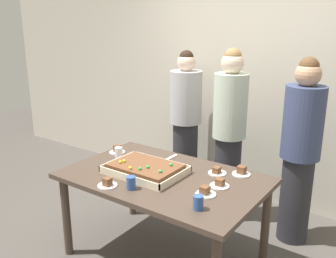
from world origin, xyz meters
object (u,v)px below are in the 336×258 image
(plated_slice_far_right, at_px, (241,172))
(drink_cup_middle, at_px, (198,203))
(drink_cup_nearest, at_px, (119,153))
(plated_slice_near_right, at_px, (217,172))
(plated_slice_center_front, at_px, (107,184))
(plated_slice_far_left, at_px, (220,184))
(person_striped_tie_right, at_px, (300,150))
(plated_slice_center_back, at_px, (117,150))
(plated_slice_near_left, at_px, (205,192))
(cake_server_utensil, at_px, (171,158))
(person_serving_front, at_px, (229,133))
(sheet_cake, at_px, (145,169))
(person_green_shirt_behind, at_px, (186,122))
(drink_cup_far_end, at_px, (131,183))
(party_table, at_px, (164,186))

(plated_slice_far_right, bearing_deg, drink_cup_middle, -88.94)
(drink_cup_nearest, bearing_deg, plated_slice_near_right, 11.91)
(plated_slice_near_right, relative_size, plated_slice_center_front, 1.00)
(plated_slice_far_left, bearing_deg, person_striped_tie_right, 68.68)
(plated_slice_center_front, bearing_deg, plated_slice_near_right, 51.00)
(plated_slice_near_right, height_order, plated_slice_center_back, plated_slice_center_back)
(plated_slice_near_left, relative_size, plated_slice_near_right, 1.00)
(plated_slice_near_left, height_order, cake_server_utensil, plated_slice_near_left)
(plated_slice_near_right, bearing_deg, person_serving_front, 109.02)
(sheet_cake, xyz_separation_m, plated_slice_far_left, (0.62, 0.12, -0.02))
(plated_slice_far_left, bearing_deg, person_serving_front, 112.51)
(sheet_cake, height_order, plated_slice_center_back, sheet_cake)
(plated_slice_center_back, xyz_separation_m, person_serving_front, (0.78, 0.77, 0.12))
(person_striped_tie_right, bearing_deg, drink_cup_middle, 31.47)
(sheet_cake, relative_size, plated_slice_near_left, 4.17)
(plated_slice_far_right, bearing_deg, plated_slice_center_front, -132.54)
(plated_slice_far_left, height_order, drink_cup_nearest, drink_cup_nearest)
(person_green_shirt_behind, bearing_deg, drink_cup_far_end, 0.16)
(party_table, distance_m, plated_slice_center_back, 0.72)
(plated_slice_center_front, bearing_deg, plated_slice_near_left, 24.46)
(drink_cup_middle, bearing_deg, plated_slice_near_right, 106.76)
(plated_slice_far_left, relative_size, plated_slice_center_back, 1.00)
(plated_slice_far_right, height_order, drink_cup_middle, drink_cup_middle)
(party_table, bearing_deg, plated_slice_far_right, 37.83)
(plated_slice_near_left, relative_size, person_striped_tie_right, 0.09)
(plated_slice_near_right, distance_m, drink_cup_nearest, 0.93)
(person_striped_tie_right, bearing_deg, cake_server_utensil, -14.97)
(drink_cup_far_end, bearing_deg, plated_slice_center_back, 140.06)
(sheet_cake, height_order, drink_cup_nearest, same)
(plated_slice_far_left, relative_size, person_green_shirt_behind, 0.09)
(plated_slice_center_front, xyz_separation_m, person_serving_front, (0.33, 1.37, 0.12))
(drink_cup_far_end, bearing_deg, plated_slice_center_front, -158.14)
(party_table, relative_size, person_green_shirt_behind, 0.96)
(plated_slice_near_left, bearing_deg, cake_server_utensil, 143.76)
(plated_slice_near_left, height_order, plated_slice_center_back, plated_slice_center_back)
(plated_slice_far_right, xyz_separation_m, drink_cup_nearest, (-1.08, -0.30, 0.03))
(plated_slice_center_back, relative_size, person_striped_tie_right, 0.09)
(drink_cup_middle, height_order, drink_cup_far_end, same)
(party_table, relative_size, plated_slice_near_right, 10.71)
(plated_slice_near_left, xyz_separation_m, plated_slice_center_front, (-0.68, -0.31, 0.00))
(plated_slice_far_left, bearing_deg, sheet_cake, -168.94)
(plated_slice_far_right, relative_size, drink_cup_nearest, 1.50)
(plated_slice_near_left, xyz_separation_m, person_green_shirt_behind, (-1.02, 1.32, 0.07))
(party_table, distance_m, drink_cup_middle, 0.62)
(plated_slice_near_right, xyz_separation_m, cake_server_utensil, (-0.52, 0.07, -0.01))
(party_table, height_order, person_green_shirt_behind, person_green_shirt_behind)
(plated_slice_near_left, height_order, plated_slice_far_left, plated_slice_near_left)
(plated_slice_far_right, distance_m, drink_cup_far_end, 0.92)
(sheet_cake, bearing_deg, drink_cup_far_end, -70.84)
(plated_slice_center_front, height_order, drink_cup_far_end, drink_cup_far_end)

